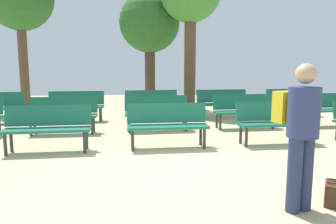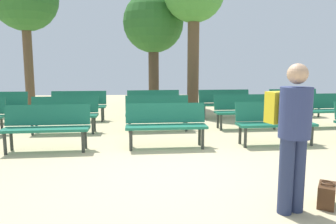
# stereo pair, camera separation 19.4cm
# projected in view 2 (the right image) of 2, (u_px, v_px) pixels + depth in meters

# --- Properties ---
(ground_plane) EXTENTS (26.41, 26.41, 0.00)m
(ground_plane) POSITION_uv_depth(u_px,v_px,m) (178.00, 173.00, 4.92)
(ground_plane) COLOR #CCB789
(bench_r0_c1) EXTENTS (1.62, 0.57, 0.87)m
(bench_r0_c1) POSITION_uv_depth(u_px,v_px,m) (47.00, 125.00, 6.16)
(bench_r0_c1) COLOR #19664C
(bench_r0_c1) RESTS_ON ground_plane
(bench_r0_c2) EXTENTS (1.62, 0.55, 0.87)m
(bench_r0_c2) POSITION_uv_depth(u_px,v_px,m) (166.00, 122.00, 6.42)
(bench_r0_c2) COLOR #19664C
(bench_r0_c2) RESTS_ON ground_plane
(bench_r0_c3) EXTENTS (1.62, 0.57, 0.87)m
(bench_r0_c3) POSITION_uv_depth(u_px,v_px,m) (275.00, 120.00, 6.66)
(bench_r0_c3) COLOR #19664C
(bench_r0_c3) RESTS_ON ground_plane
(bench_r1_c1) EXTENTS (1.62, 0.54, 0.87)m
(bench_r1_c1) POSITION_uv_depth(u_px,v_px,m) (64.00, 112.00, 7.80)
(bench_r1_c1) COLOR #19664C
(bench_r1_c1) RESTS_ON ground_plane
(bench_r1_c2) EXTENTS (1.62, 0.57, 0.87)m
(bench_r1_c2) POSITION_uv_depth(u_px,v_px,m) (157.00, 110.00, 8.11)
(bench_r1_c2) COLOR #19664C
(bench_r1_c2) RESTS_ON ground_plane
(bench_r1_c3) EXTENTS (1.62, 0.55, 0.87)m
(bench_r1_c3) POSITION_uv_depth(u_px,v_px,m) (245.00, 109.00, 8.35)
(bench_r1_c3) COLOR #19664C
(bench_r1_c3) RESTS_ON ground_plane
(bench_r1_c4) EXTENTS (1.63, 0.60, 0.87)m
(bench_r1_c4) POSITION_uv_depth(u_px,v_px,m) (326.00, 108.00, 8.61)
(bench_r1_c4) COLOR #19664C
(bench_r1_c4) RESTS_ON ground_plane
(bench_r2_c1) EXTENTS (1.62, 0.54, 0.87)m
(bench_r2_c1) POSITION_uv_depth(u_px,v_px,m) (79.00, 104.00, 9.48)
(bench_r2_c1) COLOR #19664C
(bench_r2_c1) RESTS_ON ground_plane
(bench_r2_c2) EXTENTS (1.64, 0.63, 0.87)m
(bench_r2_c2) POSITION_uv_depth(u_px,v_px,m) (154.00, 103.00, 9.81)
(bench_r2_c2) COLOR #19664C
(bench_r2_c2) RESTS_ON ground_plane
(bench_r2_c3) EXTENTS (1.63, 0.58, 0.87)m
(bench_r2_c3) POSITION_uv_depth(u_px,v_px,m) (225.00, 102.00, 10.01)
(bench_r2_c3) COLOR #19664C
(bench_r2_c3) RESTS_ON ground_plane
(bench_r2_c4) EXTENTS (1.64, 0.63, 0.87)m
(bench_r2_c4) POSITION_uv_depth(u_px,v_px,m) (295.00, 101.00, 10.28)
(bench_r2_c4) COLOR #19664C
(bench_r2_c4) RESTS_ON ground_plane
(tree_0) EXTENTS (2.39, 2.39, 4.51)m
(tree_0) POSITION_uv_depth(u_px,v_px,m) (153.00, 24.00, 12.69)
(tree_0) COLOR #4C3A28
(tree_0) RESTS_ON ground_plane
(visitor_with_backpack) EXTENTS (0.46, 0.59, 1.65)m
(visitor_with_backpack) POSITION_uv_depth(u_px,v_px,m) (292.00, 129.00, 3.51)
(visitor_with_backpack) COLOR navy
(visitor_with_backpack) RESTS_ON ground_plane
(handbag) EXTENTS (0.32, 0.37, 0.29)m
(handbag) POSITION_uv_depth(u_px,v_px,m) (327.00, 195.00, 3.75)
(handbag) COLOR #4C2D19
(handbag) RESTS_ON ground_plane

